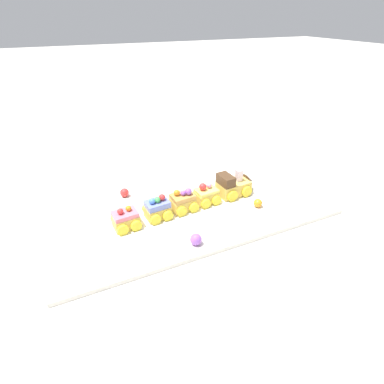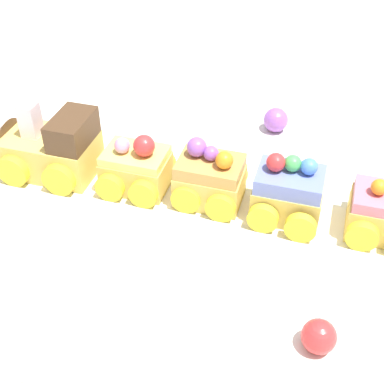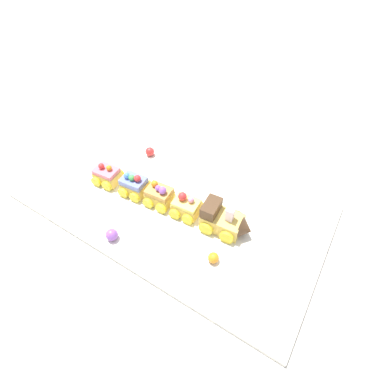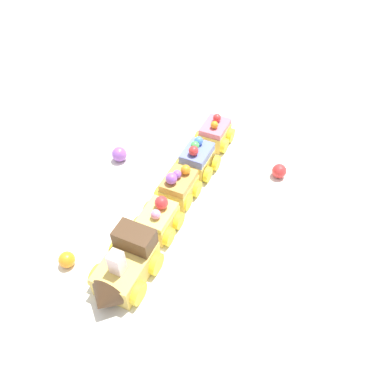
{
  "view_description": "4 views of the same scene",
  "coord_description": "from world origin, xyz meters",
  "px_view_note": "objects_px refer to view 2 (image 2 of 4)",
  "views": [
    {
      "loc": [
        -0.29,
        -0.67,
        0.49
      ],
      "look_at": [
        0.01,
        -0.02,
        0.06
      ],
      "focal_mm": 28.0,
      "sensor_mm": 36.0,
      "label": 1
    },
    {
      "loc": [
        -0.16,
        0.37,
        0.35
      ],
      "look_at": [
        -0.03,
        0.03,
        0.07
      ],
      "focal_mm": 50.0,
      "sensor_mm": 36.0,
      "label": 2
    },
    {
      "loc": [
        0.31,
        -0.41,
        0.61
      ],
      "look_at": [
        0.04,
        0.04,
        0.03
      ],
      "focal_mm": 28.0,
      "sensor_mm": 36.0,
      "label": 3
    },
    {
      "loc": [
        0.36,
        0.21,
        0.5
      ],
      "look_at": [
        -0.02,
        0.0,
        0.04
      ],
      "focal_mm": 35.0,
      "sensor_mm": 36.0,
      "label": 4
    }
  ],
  "objects_px": {
    "cake_car_lemon": "(136,168)",
    "cake_car_blueberry": "(288,193)",
    "cake_train_locomotive": "(44,148)",
    "gumball_purple": "(276,120)",
    "cake_car_caramel": "(210,180)",
    "gumball_orange": "(75,115)",
    "gumball_red": "(319,336)"
  },
  "relations": [
    {
      "from": "cake_train_locomotive",
      "to": "cake_car_lemon",
      "type": "bearing_deg",
      "value": 179.87
    },
    {
      "from": "cake_car_lemon",
      "to": "gumball_orange",
      "type": "bearing_deg",
      "value": -38.7
    },
    {
      "from": "cake_car_lemon",
      "to": "gumball_red",
      "type": "bearing_deg",
      "value": 144.01
    },
    {
      "from": "cake_car_blueberry",
      "to": "gumball_orange",
      "type": "xyz_separation_m",
      "value": [
        0.28,
        -0.07,
        -0.01
      ]
    },
    {
      "from": "cake_car_lemon",
      "to": "gumball_orange",
      "type": "relative_size",
      "value": 2.82
    },
    {
      "from": "cake_car_caramel",
      "to": "gumball_purple",
      "type": "xyz_separation_m",
      "value": [
        -0.03,
        -0.15,
        -0.01
      ]
    },
    {
      "from": "cake_car_blueberry",
      "to": "cake_car_lemon",
      "type": "bearing_deg",
      "value": 0.15
    },
    {
      "from": "cake_car_caramel",
      "to": "gumball_red",
      "type": "distance_m",
      "value": 0.19
    },
    {
      "from": "gumball_orange",
      "to": "cake_car_lemon",
      "type": "bearing_deg",
      "value": 145.98
    },
    {
      "from": "gumball_red",
      "to": "gumball_purple",
      "type": "height_order",
      "value": "gumball_purple"
    },
    {
      "from": "cake_train_locomotive",
      "to": "cake_car_lemon",
      "type": "relative_size",
      "value": 1.77
    },
    {
      "from": "cake_car_blueberry",
      "to": "gumball_red",
      "type": "bearing_deg",
      "value": 107.67
    },
    {
      "from": "gumball_red",
      "to": "gumball_orange",
      "type": "height_order",
      "value": "gumball_red"
    },
    {
      "from": "cake_car_lemon",
      "to": "cake_car_caramel",
      "type": "bearing_deg",
      "value": -179.76
    },
    {
      "from": "cake_car_lemon",
      "to": "gumball_purple",
      "type": "bearing_deg",
      "value": -128.68
    },
    {
      "from": "gumball_purple",
      "to": "cake_car_lemon",
      "type": "bearing_deg",
      "value": 55.99
    },
    {
      "from": "cake_car_caramel",
      "to": "cake_car_blueberry",
      "type": "distance_m",
      "value": 0.08
    },
    {
      "from": "gumball_red",
      "to": "gumball_purple",
      "type": "distance_m",
      "value": 0.3
    },
    {
      "from": "cake_train_locomotive",
      "to": "cake_car_blueberry",
      "type": "xyz_separation_m",
      "value": [
        -0.26,
        -0.02,
        -0.0
      ]
    },
    {
      "from": "cake_car_lemon",
      "to": "cake_car_caramel",
      "type": "relative_size",
      "value": 1.0
    },
    {
      "from": "cake_train_locomotive",
      "to": "cake_car_lemon",
      "type": "distance_m",
      "value": 0.1
    },
    {
      "from": "cake_car_lemon",
      "to": "gumball_orange",
      "type": "height_order",
      "value": "cake_car_lemon"
    },
    {
      "from": "cake_car_blueberry",
      "to": "cake_train_locomotive",
      "type": "bearing_deg",
      "value": 0.04
    },
    {
      "from": "gumball_red",
      "to": "cake_car_blueberry",
      "type": "bearing_deg",
      "value": -67.65
    },
    {
      "from": "cake_car_caramel",
      "to": "gumball_orange",
      "type": "height_order",
      "value": "cake_car_caramel"
    },
    {
      "from": "cake_car_caramel",
      "to": "cake_car_lemon",
      "type": "bearing_deg",
      "value": 0.24
    },
    {
      "from": "cake_car_caramel",
      "to": "gumball_red",
      "type": "relative_size",
      "value": 2.62
    },
    {
      "from": "cake_car_lemon",
      "to": "cake_car_blueberry",
      "type": "xyz_separation_m",
      "value": [
        -0.15,
        -0.01,
        0.0
      ]
    },
    {
      "from": "cake_car_lemon",
      "to": "gumball_purple",
      "type": "relative_size",
      "value": 2.41
    },
    {
      "from": "gumball_orange",
      "to": "cake_car_blueberry",
      "type": "bearing_deg",
      "value": 165.67
    },
    {
      "from": "cake_car_lemon",
      "to": "cake_car_blueberry",
      "type": "bearing_deg",
      "value": -179.85
    },
    {
      "from": "cake_train_locomotive",
      "to": "cake_car_caramel",
      "type": "height_order",
      "value": "cake_train_locomotive"
    }
  ]
}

